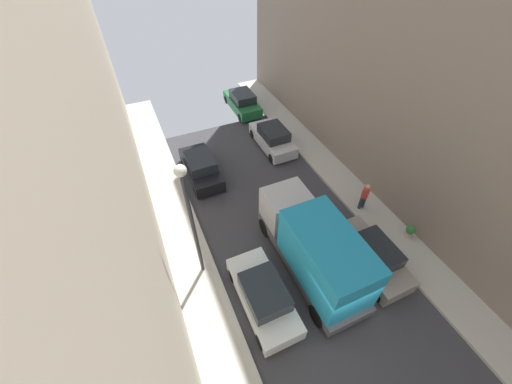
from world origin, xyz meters
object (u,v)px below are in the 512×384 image
parked_car_left_3 (201,167)px  parked_car_right_3 (242,102)px  pedestrian (364,196)px  potted_plant_2 (410,231)px  parked_car_right_2 (273,138)px  parked_car_right_1 (371,256)px  delivery_truck (314,247)px  parked_car_left_2 (263,295)px  lamp_post (190,211)px

parked_car_left_3 → parked_car_right_3: (5.40, 6.52, 0.00)m
pedestrian → potted_plant_2: size_ratio=2.44×
parked_car_left_3 → parked_car_right_2: size_ratio=1.00×
parked_car_right_1 → delivery_truck: size_ratio=0.64×
potted_plant_2 → parked_car_left_2: bearing=-178.7°
parked_car_left_2 → parked_car_right_2: 11.44m
parked_car_right_3 → lamp_post: 15.33m
parked_car_right_2 → lamp_post: bearing=-134.3°
parked_car_left_2 → parked_car_left_3: same height
lamp_post → parked_car_left_2: bearing=-53.9°
parked_car_right_3 → potted_plant_2: (2.89, -15.43, -0.20)m
parked_car_right_1 → parked_car_right_3: size_ratio=1.00×
parked_car_right_1 → potted_plant_2: size_ratio=5.97×
parked_car_left_2 → potted_plant_2: 8.29m
parked_car_right_2 → pedestrian: pedestrian is taller
parked_car_right_1 → pedestrian: size_ratio=2.44×
parked_car_right_3 → parked_car_left_3: bearing=-129.7°
parked_car_left_2 → parked_car_right_2: (5.40, 10.08, 0.00)m
parked_car_left_2 → parked_car_left_3: bearing=90.0°
parked_car_right_2 → delivery_truck: 9.88m
parked_car_left_3 → delivery_truck: (2.70, -8.47, 1.07)m
parked_car_right_1 → potted_plant_2: 2.93m
parked_car_right_3 → pedestrian: (1.91, -12.84, 0.35)m
parked_car_left_3 → pedestrian: size_ratio=2.44×
parked_car_right_2 → pedestrian: size_ratio=2.44×
parked_car_right_1 → potted_plant_2: (2.89, 0.45, -0.20)m
lamp_post → parked_car_right_1: bearing=-21.4°
parked_car_right_3 → lamp_post: size_ratio=0.67×
potted_plant_2 → lamp_post: bearing=166.7°
parked_car_right_3 → pedestrian: 12.99m
pedestrian → potted_plant_2: 2.82m
delivery_truck → pedestrian: bearing=24.9°
parked_car_left_2 → lamp_post: size_ratio=0.67×
delivery_truck → potted_plant_2: 5.75m
potted_plant_2 → lamp_post: 11.10m
parked_car_right_2 → lamp_post: (-7.30, -7.48, 3.49)m
parked_car_left_3 → parked_car_right_1: (5.40, -9.37, 0.00)m
parked_car_left_2 → parked_car_left_3: 9.11m
parked_car_left_3 → parked_car_right_3: same height
parked_car_right_3 → potted_plant_2: parked_car_right_3 is taller
parked_car_right_1 → parked_car_right_3: 15.88m
parked_car_left_3 → parked_car_right_2: (5.40, 0.97, 0.00)m
potted_plant_2 → parked_car_right_2: bearing=106.3°
parked_car_right_1 → parked_car_left_2: bearing=177.2°
parked_car_left_2 → pedestrian: 7.83m
parked_car_right_1 → delivery_truck: 3.04m
parked_car_right_1 → lamp_post: lamp_post is taller
parked_car_right_3 → pedestrian: size_ratio=2.44×
pedestrian → lamp_post: size_ratio=0.27×
parked_car_right_2 → potted_plant_2: bearing=-73.7°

